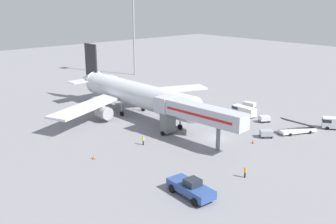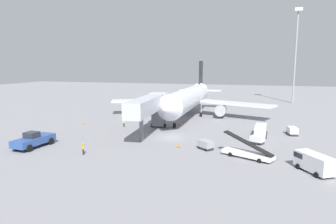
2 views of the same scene
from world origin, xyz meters
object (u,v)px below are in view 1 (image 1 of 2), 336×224
object	(u,v)px
safety_cone_alpha	(94,157)
safety_cone_charlie	(170,124)
pushback_tug	(191,188)
service_van_near_left	(243,110)
airplane_at_gate	(134,94)
baggage_cart_outer_left	(266,133)
jet_bridge	(193,113)
apron_light_mast	(133,10)
ground_crew_worker_midground	(245,172)
baggage_cart_far_left	(249,105)
ground_crew_worker_foreground	(143,140)
service_van_outer_right	(335,123)
safety_cone_bravo	(253,141)
baggage_cart_mid_left	(264,119)
belt_loader_truck	(298,129)

from	to	relation	value
safety_cone_alpha	safety_cone_charlie	world-z (taller)	safety_cone_alpha
pushback_tug	service_van_near_left	world-z (taller)	pushback_tug
airplane_at_gate	baggage_cart_outer_left	size ratio (longest dim) A/B	16.38
jet_bridge	baggage_cart_outer_left	bearing A→B (deg)	-32.17
airplane_at_gate	baggage_cart_outer_left	bearing A→B (deg)	-72.24
service_van_near_left	apron_light_mast	world-z (taller)	apron_light_mast
jet_bridge	ground_crew_worker_midground	size ratio (longest dim) A/B	11.00
pushback_tug	apron_light_mast	bearing A→B (deg)	57.90
baggage_cart_far_left	ground_crew_worker_foreground	xyz separation A→B (m)	(-33.07, -2.17, 0.09)
service_van_outer_right	safety_cone_alpha	world-z (taller)	service_van_outer_right
service_van_outer_right	safety_cone_charlie	size ratio (longest dim) A/B	8.09
baggage_cart_outer_left	baggage_cart_far_left	world-z (taller)	baggage_cart_far_left
airplane_at_gate	ground_crew_worker_foreground	xyz separation A→B (m)	(-10.29, -16.20, -3.72)
service_van_outer_right	baggage_cart_outer_left	bearing A→B (deg)	156.61
safety_cone_bravo	apron_light_mast	xyz separation A→B (m)	(23.00, 65.22, 20.61)
pushback_tug	service_van_outer_right	size ratio (longest dim) A/B	1.34
pushback_tug	baggage_cart_far_left	distance (m)	44.98
airplane_at_gate	service_van_outer_right	bearing A→B (deg)	-56.02
jet_bridge	baggage_cart_far_left	world-z (taller)	jet_bridge
baggage_cart_mid_left	safety_cone_bravo	size ratio (longest dim) A/B	3.34
baggage_cart_far_left	safety_cone_alpha	bearing A→B (deg)	-177.61
jet_bridge	ground_crew_worker_foreground	size ratio (longest dim) A/B	11.09
baggage_cart_mid_left	safety_cone_bravo	xyz separation A→B (m)	(-11.78, -5.93, -0.37)
airplane_at_gate	baggage_cart_far_left	size ratio (longest dim) A/B	14.98
pushback_tug	safety_cone_bravo	world-z (taller)	pushback_tug
airplane_at_gate	safety_cone_alpha	bearing A→B (deg)	-141.76
airplane_at_gate	baggage_cart_outer_left	world-z (taller)	airplane_at_gate
airplane_at_gate	safety_cone_charlie	distance (m)	11.97
jet_bridge	pushback_tug	world-z (taller)	jet_bridge
apron_light_mast	airplane_at_gate	bearing A→B (deg)	-127.12
baggage_cart_far_left	safety_cone_alpha	world-z (taller)	baggage_cart_far_left
airplane_at_gate	apron_light_mast	size ratio (longest dim) A/B	1.40
baggage_cart_far_left	apron_light_mast	xyz separation A→B (m)	(5.04, 50.78, 20.16)
ground_crew_worker_foreground	safety_cone_bravo	size ratio (longest dim) A/B	2.31
safety_cone_alpha	apron_light_mast	size ratio (longest dim) A/B	0.02
airplane_at_gate	apron_light_mast	world-z (taller)	apron_light_mast
pushback_tug	safety_cone_bravo	size ratio (longest dim) A/B	9.60
baggage_cart_mid_left	safety_cone_bravo	distance (m)	13.20
airplane_at_gate	baggage_cart_mid_left	xyz separation A→B (m)	(16.59, -22.54, -3.89)
belt_loader_truck	service_van_near_left	distance (m)	14.33
safety_cone_alpha	baggage_cart_mid_left	bearing A→B (deg)	-10.40
baggage_cart_far_left	safety_cone_charlie	size ratio (longest dim) A/B	4.41
safety_cone_bravo	belt_loader_truck	bearing A→B (deg)	-12.91
apron_light_mast	service_van_outer_right	bearing A→B (deg)	-93.75
ground_crew_worker_foreground	ground_crew_worker_midground	size ratio (longest dim) A/B	0.99
baggage_cart_far_left	safety_cone_bravo	distance (m)	23.06
ground_crew_worker_foreground	ground_crew_worker_midground	xyz separation A→B (m)	(2.88, -19.92, 0.01)
service_van_outer_right	baggage_cart_outer_left	world-z (taller)	service_van_outer_right
safety_cone_bravo	apron_light_mast	bearing A→B (deg)	70.57
belt_loader_truck	baggage_cart_far_left	distance (m)	18.42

